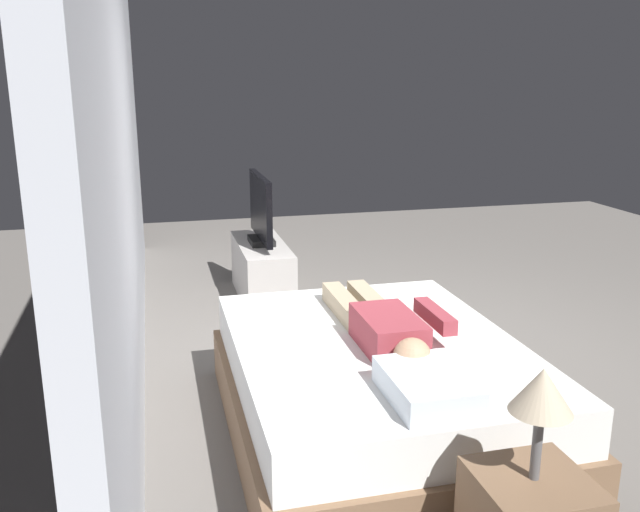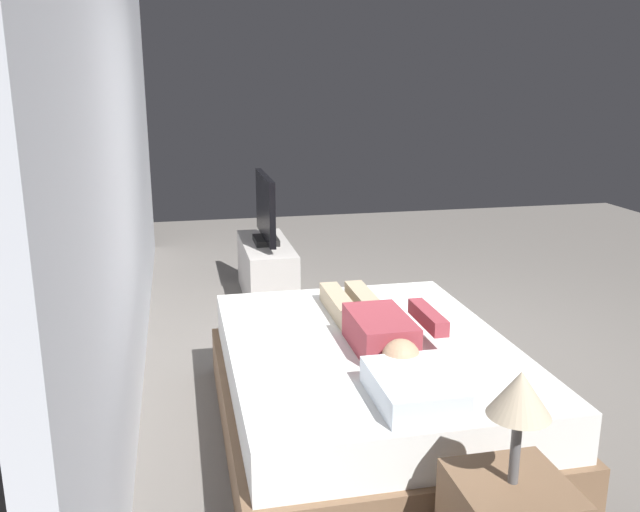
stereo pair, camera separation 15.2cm
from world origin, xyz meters
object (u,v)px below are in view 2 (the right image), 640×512
(remote, at_px, (436,322))
(person, at_px, (375,325))
(tv_stand, at_px, (267,271))
(bed, at_px, (368,390))
(pillow, at_px, (413,388))
(tv, at_px, (265,211))
(lamp, at_px, (520,396))

(remote, bearing_deg, person, 110.47)
(tv_stand, bearing_deg, bed, -174.97)
(pillow, relative_size, person, 0.38)
(bed, relative_size, pillow, 4.15)
(bed, relative_size, tv, 2.26)
(pillow, distance_m, tv, 3.13)
(remote, distance_m, tv, 2.37)
(pillow, xyz_separation_m, tv, (3.11, 0.21, 0.18))
(tv, bearing_deg, remote, -163.63)
(pillow, xyz_separation_m, tv_stand, (3.11, 0.21, -0.35))
(tv_stand, bearing_deg, tv, 0.00)
(pillow, bearing_deg, tv, 3.94)
(tv, bearing_deg, pillow, -176.06)
(person, bearing_deg, remote, -69.53)
(bed, xyz_separation_m, tv_stand, (2.44, 0.21, -0.01))
(pillow, bearing_deg, tv_stand, 3.94)
(remote, xyz_separation_m, tv, (2.26, 0.66, 0.24))
(tv_stand, relative_size, lamp, 2.62)
(remote, distance_m, lamp, 1.54)
(tv, bearing_deg, person, -173.87)
(bed, distance_m, remote, 0.56)
(person, xyz_separation_m, remote, (0.15, -0.40, -0.07))
(remote, height_order, lamp, lamp)
(bed, xyz_separation_m, pillow, (-0.68, 0.00, 0.34))
(tv_stand, bearing_deg, person, -173.87)
(bed, xyz_separation_m, tv, (2.44, 0.21, 0.52))
(person, distance_m, lamp, 1.35)
(tv, relative_size, lamp, 2.10)
(tv_stand, bearing_deg, lamp, -174.44)
(lamp, bearing_deg, bed, 6.55)
(bed, height_order, person, person)
(tv, bearing_deg, tv_stand, 0.00)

